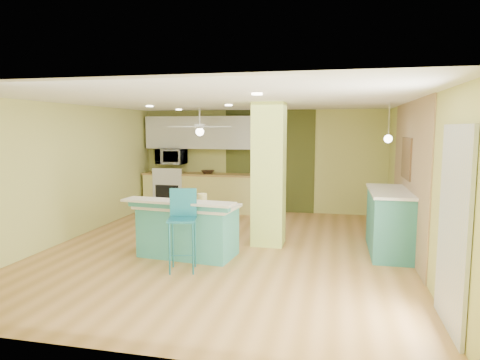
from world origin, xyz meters
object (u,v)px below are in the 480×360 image
bar_stool (183,216)px  side_counter (390,221)px  peninsula (188,229)px  canister (202,200)px  fruit_bowl (208,172)px

bar_stool → side_counter: 3.44m
peninsula → bar_stool: size_ratio=1.54×
bar_stool → side_counter: (3.05, 1.57, -0.27)m
side_counter → canister: size_ratio=8.43×
bar_stool → fruit_bowl: (-0.94, 4.33, 0.19)m
bar_stool → canister: bar_stool is taller
fruit_bowl → canister: canister is taller
peninsula → canister: (0.24, 0.02, 0.49)m
side_counter → canister: side_counter is taller
bar_stool → canister: 0.69m
bar_stool → canister: size_ratio=6.14×
canister → side_counter: bearing=16.9°
side_counter → fruit_bowl: bearing=145.4°
peninsula → bar_stool: bearing=-70.0°
peninsula → fruit_bowl: (-0.78, 3.68, 0.54)m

